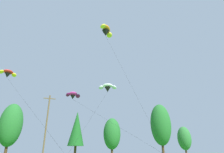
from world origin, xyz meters
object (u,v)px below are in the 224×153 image
Objects in this scene: utility_pole at (46,126)px; parafoil_kite_high_white at (108,88)px; parafoil_kite_low_orange at (106,31)px; parafoil_kite_far_red_yellow at (8,73)px; parafoil_kite_mid_magenta at (73,95)px.

utility_pole is 0.80× the size of parafoil_kite_high_white.
parafoil_kite_low_orange is at bearing -111.43° from parafoil_kite_high_white.
utility_pole is at bearing 164.57° from parafoil_kite_high_white.
parafoil_kite_far_red_yellow is at bearing 170.73° from utility_pole.
parafoil_kite_mid_magenta is 0.88× the size of parafoil_kite_far_red_yellow.
parafoil_kite_low_orange reaches higher than parafoil_kite_mid_magenta.
parafoil_kite_mid_magenta is at bearing -19.03° from parafoil_kite_far_red_yellow.
parafoil_kite_far_red_yellow is (-11.97, 4.13, 4.22)m from parafoil_kite_mid_magenta.
parafoil_kite_high_white is 19.24m from parafoil_kite_far_red_yellow.
parafoil_kite_mid_magenta is 0.83× the size of parafoil_kite_low_orange.
parafoil_kite_low_orange reaches higher than utility_pole.
parafoil_kite_low_orange is (7.26, -11.42, 14.57)m from utility_pole.
parafoil_kite_high_white is (10.60, -2.93, 7.58)m from utility_pole.
parafoil_kite_low_orange is (-3.33, -8.49, 6.99)m from parafoil_kite_high_white.
utility_pole is 0.62× the size of parafoil_kite_far_red_yellow.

